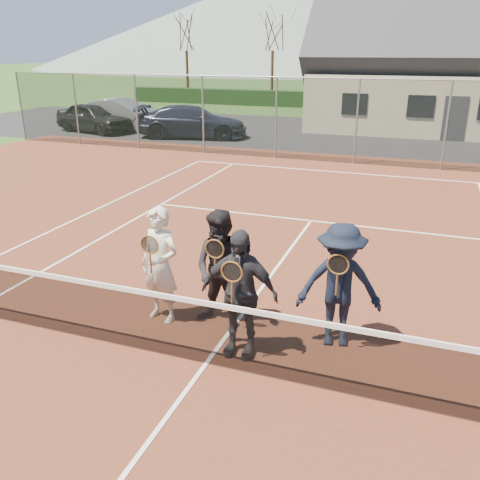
{
  "coord_description": "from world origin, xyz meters",
  "views": [
    {
      "loc": [
        2.4,
        -5.26,
        3.96
      ],
      "look_at": [
        -0.07,
        1.5,
        1.25
      ],
      "focal_mm": 38.0,
      "sensor_mm": 36.0,
      "label": 1
    }
  ],
  "objects": [
    {
      "name": "ground",
      "position": [
        0.0,
        20.0,
        0.0
      ],
      "size": [
        220.0,
        220.0,
        0.0
      ],
      "primitive_type": "plane",
      "color": "#2B4A1A",
      "rests_on": "ground"
    },
    {
      "name": "court_surface",
      "position": [
        0.0,
        0.0,
        0.01
      ],
      "size": [
        30.0,
        30.0,
        0.02
      ],
      "primitive_type": "cube",
      "color": "#562819",
      "rests_on": "ground"
    },
    {
      "name": "tarmac_carpark",
      "position": [
        -4.0,
        20.0,
        0.01
      ],
      "size": [
        40.0,
        12.0,
        0.01
      ],
      "primitive_type": "cube",
      "color": "black",
      "rests_on": "ground"
    },
    {
      "name": "hedge_row",
      "position": [
        0.0,
        32.0,
        0.55
      ],
      "size": [
        40.0,
        1.2,
        1.1
      ],
      "primitive_type": "cube",
      "color": "black",
      "rests_on": "ground"
    },
    {
      "name": "hill_west",
      "position": [
        -25.0,
        95.0,
        9.0
      ],
      "size": [
        110.0,
        110.0,
        18.0
      ],
      "primitive_type": "cone",
      "color": "#576960",
      "rests_on": "ground"
    },
    {
      "name": "car_a",
      "position": [
        -13.47,
        16.72,
        0.73
      ],
      "size": [
        4.56,
        2.71,
        1.46
      ],
      "primitive_type": "imported",
      "rotation": [
        0.0,
        0.0,
        1.33
      ],
      "color": "black",
      "rests_on": "ground"
    },
    {
      "name": "car_b",
      "position": [
        -12.45,
        17.7,
        0.8
      ],
      "size": [
        4.96,
        2.03,
        1.6
      ],
      "primitive_type": "imported",
      "rotation": [
        0.0,
        0.0,
        1.64
      ],
      "color": "gray",
      "rests_on": "ground"
    },
    {
      "name": "car_c",
      "position": [
        -8.06,
        16.85,
        0.75
      ],
      "size": [
        5.47,
        3.19,
        1.49
      ],
      "primitive_type": "imported",
      "rotation": [
        0.0,
        0.0,
        1.8
      ],
      "color": "black",
      "rests_on": "ground"
    },
    {
      "name": "court_markings",
      "position": [
        0.0,
        0.0,
        0.02
      ],
      "size": [
        11.03,
        23.83,
        0.01
      ],
      "color": "white",
      "rests_on": "court_surface"
    },
    {
      "name": "tennis_net",
      "position": [
        0.0,
        0.0,
        0.54
      ],
      "size": [
        11.68,
        0.08,
        1.1
      ],
      "color": "slate",
      "rests_on": "ground"
    },
    {
      "name": "perimeter_fence",
      "position": [
        0.0,
        13.5,
        1.52
      ],
      "size": [
        30.07,
        0.07,
        3.02
      ],
      "color": "slate",
      "rests_on": "ground"
    },
    {
      "name": "clubhouse",
      "position": [
        4.0,
        24.0,
        3.99
      ],
      "size": [
        15.6,
        8.2,
        7.7
      ],
      "color": "beige",
      "rests_on": "ground"
    },
    {
      "name": "tree_a",
      "position": [
        -16.0,
        33.0,
        5.79
      ],
      "size": [
        3.2,
        3.2,
        7.77
      ],
      "color": "#3A2415",
      "rests_on": "ground"
    },
    {
      "name": "tree_b",
      "position": [
        -9.0,
        33.0,
        5.79
      ],
      "size": [
        3.2,
        3.2,
        7.77
      ],
      "color": "#3A2115",
      "rests_on": "ground"
    },
    {
      "name": "tree_c",
      "position": [
        2.0,
        33.0,
        5.79
      ],
      "size": [
        3.2,
        3.2,
        7.77
      ],
      "color": "#372614",
      "rests_on": "ground"
    },
    {
      "name": "player_a",
      "position": [
        -1.12,
        0.89,
        0.92
      ],
      "size": [
        0.73,
        0.56,
        1.8
      ],
      "color": "silver",
      "rests_on": "court_surface"
    },
    {
      "name": "player_b",
      "position": [
        -0.18,
        1.07,
        0.92
      ],
      "size": [
        0.91,
        0.72,
        1.8
      ],
      "color": "black",
      "rests_on": "court_surface"
    },
    {
      "name": "player_c",
      "position": [
        0.31,
        0.43,
        0.92
      ],
      "size": [
        1.07,
        0.53,
        1.8
      ],
      "color": "#26272C",
      "rests_on": "court_surface"
    },
    {
      "name": "player_d",
      "position": [
        1.53,
        1.11,
        0.92
      ],
      "size": [
        1.28,
        0.91,
        1.8
      ],
      "color": "black",
      "rests_on": "court_surface"
    }
  ]
}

